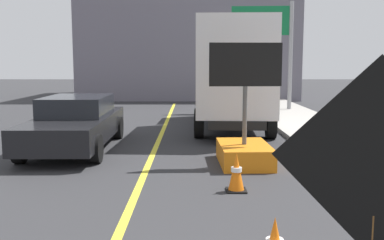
{
  "coord_description": "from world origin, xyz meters",
  "views": [
    {
      "loc": [
        0.98,
        -0.49,
        2.27
      ],
      "look_at": [
        0.98,
        5.66,
        1.47
      ],
      "focal_mm": 41.27,
      "sensor_mm": 36.0,
      "label": 1
    }
  ],
  "objects_px": {
    "arrow_board_trailer": "(244,143)",
    "pickup_car": "(76,123)",
    "roadwork_sign": "(376,164)",
    "box_truck": "(233,73)",
    "highway_guide_sign": "(274,37)",
    "traffic_cone_mid_lane": "(237,172)"
  },
  "relations": [
    {
      "from": "arrow_board_trailer",
      "to": "pickup_car",
      "type": "distance_m",
      "value": 4.59
    },
    {
      "from": "arrow_board_trailer",
      "to": "traffic_cone_mid_lane",
      "type": "xyz_separation_m",
      "value": [
        -0.39,
        -2.13,
        -0.14
      ]
    },
    {
      "from": "box_truck",
      "to": "pickup_car",
      "type": "bearing_deg",
      "value": -141.92
    },
    {
      "from": "roadwork_sign",
      "to": "traffic_cone_mid_lane",
      "type": "distance_m",
      "value": 4.39
    },
    {
      "from": "pickup_car",
      "to": "traffic_cone_mid_lane",
      "type": "xyz_separation_m",
      "value": [
        3.84,
        -3.89,
        -0.36
      ]
    },
    {
      "from": "roadwork_sign",
      "to": "highway_guide_sign",
      "type": "bearing_deg",
      "value": 82.43
    },
    {
      "from": "roadwork_sign",
      "to": "arrow_board_trailer",
      "type": "bearing_deg",
      "value": 92.58
    },
    {
      "from": "arrow_board_trailer",
      "to": "pickup_car",
      "type": "xyz_separation_m",
      "value": [
        -4.23,
        1.76,
        0.22
      ]
    },
    {
      "from": "arrow_board_trailer",
      "to": "pickup_car",
      "type": "relative_size",
      "value": 0.54
    },
    {
      "from": "box_truck",
      "to": "highway_guide_sign",
      "type": "relative_size",
      "value": 1.42
    },
    {
      "from": "traffic_cone_mid_lane",
      "to": "pickup_car",
      "type": "bearing_deg",
      "value": 134.63
    },
    {
      "from": "arrow_board_trailer",
      "to": "highway_guide_sign",
      "type": "bearing_deg",
      "value": 76.54
    },
    {
      "from": "arrow_board_trailer",
      "to": "traffic_cone_mid_lane",
      "type": "distance_m",
      "value": 2.17
    },
    {
      "from": "highway_guide_sign",
      "to": "traffic_cone_mid_lane",
      "type": "xyz_separation_m",
      "value": [
        -2.92,
        -12.72,
        -3.08
      ]
    },
    {
      "from": "pickup_car",
      "to": "traffic_cone_mid_lane",
      "type": "height_order",
      "value": "pickup_car"
    },
    {
      "from": "box_truck",
      "to": "traffic_cone_mid_lane",
      "type": "relative_size",
      "value": 10.28
    },
    {
      "from": "roadwork_sign",
      "to": "box_truck",
      "type": "distance_m",
      "value": 11.57
    },
    {
      "from": "pickup_car",
      "to": "highway_guide_sign",
      "type": "distance_m",
      "value": 11.45
    },
    {
      "from": "highway_guide_sign",
      "to": "traffic_cone_mid_lane",
      "type": "height_order",
      "value": "highway_guide_sign"
    },
    {
      "from": "roadwork_sign",
      "to": "box_truck",
      "type": "bearing_deg",
      "value": 90.38
    },
    {
      "from": "highway_guide_sign",
      "to": "arrow_board_trailer",
      "type": "bearing_deg",
      "value": -103.46
    },
    {
      "from": "pickup_car",
      "to": "traffic_cone_mid_lane",
      "type": "bearing_deg",
      "value": -45.37
    }
  ]
}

